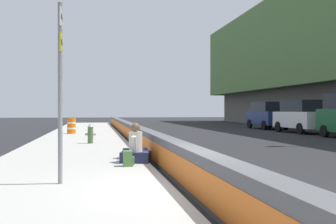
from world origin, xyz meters
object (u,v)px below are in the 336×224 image
(route_sign_post, at_px, (60,79))
(seated_person_foreground, at_px, (136,150))
(fire_hydrant, at_px, (90,133))
(construction_barrel, at_px, (71,126))
(seated_person_middle, at_px, (135,147))
(backpack, at_px, (128,159))
(parked_car_fourth, at_px, (301,116))
(parked_car_midline, at_px, (267,115))

(route_sign_post, xyz_separation_m, seated_person_foreground, (3.03, -1.79, -1.73))
(fire_hydrant, bearing_deg, construction_barrel, 9.37)
(seated_person_middle, height_order, backpack, seated_person_middle)
(seated_person_middle, height_order, parked_car_fourth, parked_car_fourth)
(fire_hydrant, distance_m, construction_barrel, 7.63)
(construction_barrel, xyz_separation_m, parked_car_midline, (6.43, -15.69, 0.56))
(seated_person_foreground, bearing_deg, parked_car_midline, -32.40)
(route_sign_post, distance_m, parked_car_midline, 28.02)
(route_sign_post, height_order, parked_car_midline, route_sign_post)
(route_sign_post, xyz_separation_m, fire_hydrant, (9.75, -0.46, -1.62))
(parked_car_fourth, distance_m, parked_car_midline, 6.00)
(fire_hydrant, distance_m, parked_car_fourth, 16.37)
(fire_hydrant, distance_m, backpack, 7.57)
(route_sign_post, distance_m, seated_person_foreground, 3.92)
(fire_hydrant, height_order, backpack, fire_hydrant)
(route_sign_post, bearing_deg, construction_barrel, 2.58)
(fire_hydrant, relative_size, parked_car_midline, 0.18)
(parked_car_fourth, height_order, parked_car_midline, same)
(fire_hydrant, relative_size, backpack, 2.20)
(route_sign_post, bearing_deg, parked_car_midline, -32.18)
(route_sign_post, height_order, seated_person_foreground, route_sign_post)
(seated_person_foreground, height_order, construction_barrel, seated_person_foreground)
(route_sign_post, bearing_deg, fire_hydrant, -2.73)
(route_sign_post, height_order, construction_barrel, route_sign_post)
(fire_hydrant, xyz_separation_m, parked_car_fourth, (7.95, -14.30, 0.60))
(construction_barrel, distance_m, parked_car_midline, 16.96)
(fire_hydrant, relative_size, seated_person_middle, 0.85)
(backpack, height_order, construction_barrel, construction_barrel)
(seated_person_foreground, height_order, seated_person_middle, seated_person_foreground)
(route_sign_post, xyz_separation_m, parked_car_midline, (23.70, -14.91, -1.03))
(seated_person_foreground, xyz_separation_m, construction_barrel, (14.24, 2.57, 0.14))
(seated_person_middle, distance_m, construction_barrel, 13.56)
(seated_person_foreground, relative_size, seated_person_middle, 1.06)
(construction_barrel, relative_size, parked_car_fourth, 0.20)
(construction_barrel, height_order, parked_car_midline, parked_car_midline)
(construction_barrel, bearing_deg, backpack, -171.30)
(route_sign_post, distance_m, construction_barrel, 17.36)
(seated_person_foreground, xyz_separation_m, backpack, (-0.77, 0.27, -0.15))
(fire_hydrant, bearing_deg, parked_car_fourth, -60.92)
(seated_person_foreground, relative_size, construction_barrel, 1.16)
(parked_car_fourth, bearing_deg, seated_person_middle, 136.80)
(construction_barrel, distance_m, parked_car_fourth, 15.56)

